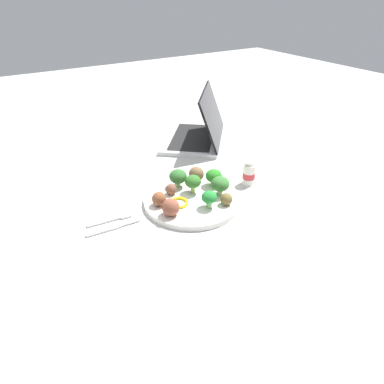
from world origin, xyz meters
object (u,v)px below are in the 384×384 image
(plate, at_px, (192,200))
(meatball_back_left, at_px, (171,189))
(pepper_ring_far_rim, at_px, (178,203))
(yogurt_bottle, at_px, (249,174))
(meatball_front_right, at_px, (171,207))
(meatball_back_right, at_px, (196,174))
(broccoli_floret_center, at_px, (209,198))
(broccoli_floret_back_right, at_px, (220,184))
(napkin, at_px, (111,225))
(broccoli_floret_mid_right, at_px, (193,182))
(broccoli_floret_back_left, at_px, (178,177))
(fork, at_px, (112,219))
(laptop, at_px, (198,132))
(meatball_center, at_px, (226,199))
(broccoli_floret_near_rim, at_px, (214,176))
(knife, at_px, (116,226))
(meatball_near_rim, at_px, (159,199))

(plate, bearing_deg, meatball_back_left, 128.25)
(pepper_ring_far_rim, bearing_deg, yogurt_bottle, 1.45)
(pepper_ring_far_rim, bearing_deg, plate, 6.54)
(meatball_front_right, bearing_deg, meatball_back_right, 37.30)
(broccoli_floret_center, distance_m, meatball_back_right, 0.15)
(broccoli_floret_back_right, height_order, meatball_back_right, broccoli_floret_back_right)
(broccoli_floret_back_right, bearing_deg, napkin, 171.61)
(broccoli_floret_mid_right, bearing_deg, broccoli_floret_back_left, 108.30)
(broccoli_floret_center, distance_m, pepper_ring_far_rim, 0.09)
(plate, xyz_separation_m, fork, (-0.23, 0.04, -0.00))
(pepper_ring_far_rim, bearing_deg, meatball_back_right, 36.35)
(pepper_ring_far_rim, distance_m, laptop, 0.49)
(broccoli_floret_back_left, height_order, laptop, laptop)
(meatball_center, bearing_deg, meatball_back_left, 128.48)
(pepper_ring_far_rim, bearing_deg, broccoli_floret_mid_right, 24.29)
(broccoli_floret_near_rim, bearing_deg, meatball_back_right, 119.84)
(broccoli_floret_mid_right, distance_m, knife, 0.26)
(meatball_center, bearing_deg, meatball_back_right, 89.42)
(broccoli_floret_center, relative_size, pepper_ring_far_rim, 0.87)
(meatball_back_right, xyz_separation_m, yogurt_bottle, (0.15, -0.08, -0.01))
(meatball_back_right, height_order, laptop, laptop)
(plate, distance_m, yogurt_bottle, 0.21)
(broccoli_floret_back_right, bearing_deg, yogurt_bottle, 12.37)
(broccoli_floret_center, xyz_separation_m, meatball_back_left, (-0.05, 0.12, -0.01))
(meatball_back_left, bearing_deg, broccoli_floret_center, -64.85)
(meatball_near_rim, bearing_deg, meatball_front_right, -85.43)
(broccoli_floret_center, height_order, pepper_ring_far_rim, broccoli_floret_center)
(broccoli_floret_center, bearing_deg, broccoli_floret_back_right, 30.31)
(broccoli_floret_mid_right, relative_size, fork, 0.46)
(meatball_back_left, height_order, napkin, meatball_back_left)
(broccoli_floret_back_right, bearing_deg, fork, 168.29)
(broccoli_floret_center, relative_size, meatball_back_right, 1.05)
(laptop, bearing_deg, plate, -125.24)
(meatball_center, bearing_deg, knife, 165.01)
(broccoli_floret_back_left, distance_m, meatball_front_right, 0.15)
(broccoli_floret_center, height_order, laptop, laptop)
(broccoli_floret_back_right, distance_m, napkin, 0.33)
(broccoli_floret_back_left, height_order, broccoli_floret_near_rim, broccoli_floret_back_left)
(broccoli_floret_back_right, xyz_separation_m, meatball_center, (-0.02, -0.05, -0.02))
(meatball_back_right, bearing_deg, meatball_center, -90.58)
(broccoli_floret_center, height_order, napkin, broccoli_floret_center)
(broccoli_floret_near_rim, distance_m, yogurt_bottle, 0.12)
(meatball_back_left, xyz_separation_m, pepper_ring_far_rim, (-0.01, -0.06, -0.01))
(broccoli_floret_back_right, relative_size, broccoli_floret_center, 1.17)
(meatball_near_rim, bearing_deg, knife, -173.11)
(meatball_back_right, bearing_deg, pepper_ring_far_rim, -143.65)
(plate, height_order, laptop, laptop)
(meatball_near_rim, bearing_deg, plate, -9.80)
(broccoli_floret_center, xyz_separation_m, meatball_near_rim, (-0.11, 0.08, -0.01))
(broccoli_floret_mid_right, bearing_deg, broccoli_floret_near_rim, 1.23)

